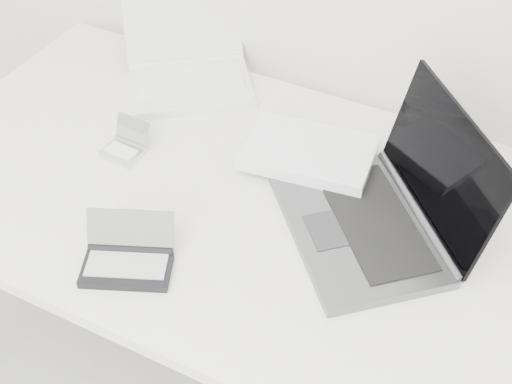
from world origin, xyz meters
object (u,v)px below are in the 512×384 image
at_px(desk, 278,223).
at_px(laptop_large, 357,190).
at_px(netbook_open_white, 188,70).
at_px(palmtop_charcoal, 128,259).

distance_m(desk, laptop_large, 0.18).
height_order(netbook_open_white, palmtop_charcoal, netbook_open_white).
relative_size(laptop_large, netbook_open_white, 1.26).
bearing_deg(palmtop_charcoal, desk, 32.88).
bearing_deg(netbook_open_white, desk, -74.44).
height_order(laptop_large, palmtop_charcoal, laptop_large).
xyz_separation_m(laptop_large, palmtop_charcoal, (-0.31, -0.34, -0.02)).
relative_size(laptop_large, palmtop_charcoal, 2.87).
bearing_deg(laptop_large, palmtop_charcoal, -84.62).
bearing_deg(netbook_open_white, palmtop_charcoal, -106.07).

